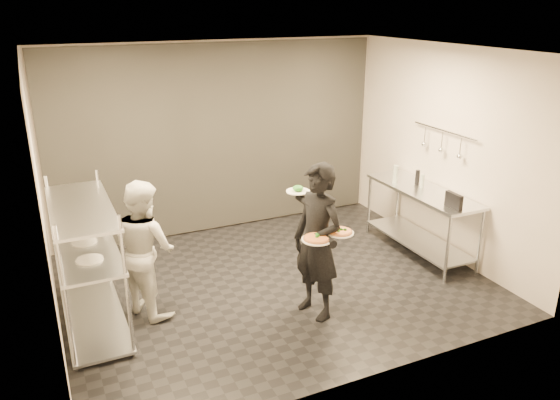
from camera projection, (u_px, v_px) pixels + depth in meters
name	position (u px, v px, depth m)	size (l,w,h in m)	color
room_shell	(239.00, 152.00, 7.31)	(5.00, 4.00, 2.80)	black
pass_rack	(87.00, 260.00, 5.68)	(0.60, 1.60, 1.50)	silver
prep_counter	(421.00, 210.00, 7.43)	(0.60, 1.80, 0.92)	silver
utensil_rail	(442.00, 142.00, 7.21)	(0.07, 1.20, 0.31)	silver
waiter	(317.00, 242.00, 5.84)	(0.64, 0.42, 1.74)	black
chef	(144.00, 248.00, 5.94)	(0.75, 0.58, 1.54)	silver
pizza_plate_near	(317.00, 239.00, 5.55)	(0.32, 0.32, 0.05)	white
pizza_plate_far	(340.00, 232.00, 5.65)	(0.29, 0.29, 0.05)	white
salad_plate	(298.00, 190.00, 5.95)	(0.26, 0.26, 0.07)	white
pos_monitor	(454.00, 201.00, 6.63)	(0.05, 0.27, 0.19)	black
bottle_green	(395.00, 174.00, 7.56)	(0.07, 0.07, 0.25)	#98A699
bottle_clear	(422.00, 181.00, 7.38)	(0.05, 0.05, 0.18)	#98A699
bottle_dark	(417.00, 177.00, 7.49)	(0.06, 0.06, 0.21)	black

